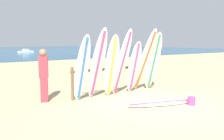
# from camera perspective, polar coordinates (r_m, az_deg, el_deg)

# --- Properties ---
(ground_plane) EXTENTS (120.00, 120.00, 0.00)m
(ground_plane) POSITION_cam_1_polar(r_m,az_deg,el_deg) (6.87, 11.43, -8.99)
(ground_plane) COLOR tan
(surfboard_rack) EXTENTS (3.63, 0.09, 1.10)m
(surfboard_rack) POSITION_cam_1_polar(r_m,az_deg,el_deg) (8.11, 1.18, -1.05)
(surfboard_rack) COLOR brown
(surfboard_rack) RESTS_ON ground
(surfboard_leaning_far_left) EXTENTS (0.53, 0.77, 2.16)m
(surfboard_leaning_far_left) POSITION_cam_1_polar(r_m,az_deg,el_deg) (6.91, -7.77, 0.31)
(surfboard_leaning_far_left) COLOR white
(surfboard_leaning_far_left) RESTS_ON ground
(surfboard_leaning_left) EXTENTS (0.49, 1.02, 2.37)m
(surfboard_leaning_left) POSITION_cam_1_polar(r_m,az_deg,el_deg) (7.14, -3.82, 1.43)
(surfboard_leaning_left) COLOR silver
(surfboard_leaning_left) RESTS_ON ground
(surfboard_leaning_center_left) EXTENTS (0.61, 0.81, 2.17)m
(surfboard_leaning_center_left) POSITION_cam_1_polar(r_m,az_deg,el_deg) (7.44, -0.09, 0.92)
(surfboard_leaning_center_left) COLOR silver
(surfboard_leaning_center_left) RESTS_ON ground
(surfboard_leaning_center) EXTENTS (0.67, 0.96, 2.37)m
(surfboard_leaning_center) POSITION_cam_1_polar(r_m,az_deg,el_deg) (7.73, 2.61, 1.92)
(surfboard_leaning_center) COLOR white
(surfboard_leaning_center) RESTS_ON ground
(surfboard_leaning_center_right) EXTENTS (0.56, 0.72, 1.96)m
(surfboard_leaning_center_right) POSITION_cam_1_polar(r_m,az_deg,el_deg) (8.16, 5.79, 0.70)
(surfboard_leaning_center_right) COLOR beige
(surfboard_leaning_center_right) RESTS_ON ground
(surfboard_leaning_right) EXTENTS (0.56, 1.16, 2.41)m
(surfboard_leaning_right) POSITION_cam_1_polar(r_m,az_deg,el_deg) (8.47, 8.54, 2.43)
(surfboard_leaning_right) COLOR white
(surfboard_leaning_right) RESTS_ON ground
(surfboard_leaning_far_right) EXTENTS (0.64, 0.83, 2.30)m
(surfboard_leaning_far_right) POSITION_cam_1_polar(r_m,az_deg,el_deg) (8.82, 10.77, 2.22)
(surfboard_leaning_far_right) COLOR white
(surfboard_leaning_far_right) RESTS_ON ground
(surfboard_lying_on_sand) EXTENTS (2.37, 1.19, 0.08)m
(surfboard_lying_on_sand) POSITION_cam_1_polar(r_m,az_deg,el_deg) (7.01, 12.93, -8.42)
(surfboard_lying_on_sand) COLOR beige
(surfboard_lying_on_sand) RESTS_ON ground
(beachgoer_standing) EXTENTS (0.32, 0.27, 1.70)m
(beachgoer_standing) POSITION_cam_1_polar(r_m,az_deg,el_deg) (7.23, -17.41, -0.78)
(beachgoer_standing) COLOR #D8333F
(beachgoer_standing) RESTS_ON ground
(small_boat_offshore) EXTENTS (2.85, 1.57, 0.71)m
(small_boat_offshore) POSITION_cam_1_polar(r_m,az_deg,el_deg) (43.25, -21.59, 4.55)
(small_boat_offshore) COLOR silver
(small_boat_offshore) RESTS_ON ocean_water
(sand_bucket) EXTENTS (0.23, 0.23, 0.25)m
(sand_bucket) POSITION_cam_1_polar(r_m,az_deg,el_deg) (7.16, 20.00, -7.58)
(sand_bucket) COLOR #A53F8C
(sand_bucket) RESTS_ON ground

